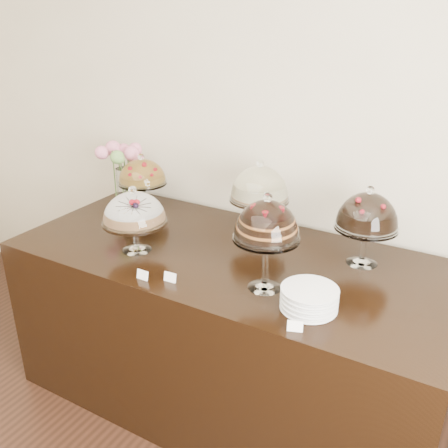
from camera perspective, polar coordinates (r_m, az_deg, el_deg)
The scene contains 12 objects.
wall_back at distance 2.86m, azimuth 2.84°, elevation 12.72°, with size 5.00×0.04×3.00m, color beige.
display_counter at distance 2.73m, azimuth 0.54°, elevation -11.85°, with size 2.20×1.00×0.90m, color black.
cake_stand_sugar_sponge at distance 2.49m, azimuth -10.24°, elevation 1.48°, with size 0.32×0.32×0.34m.
cake_stand_choco_layer at distance 2.08m, azimuth 4.91°, elevation 0.00°, with size 0.29×0.29×0.44m.
cake_stand_cheesecake at distance 2.63m, azimuth 4.08°, elevation 4.29°, with size 0.32×0.32×0.41m.
cake_stand_dark_choco at distance 2.40m, azimuth 16.07°, elevation 1.05°, with size 0.30×0.30×0.39m.
cake_stand_fruit_tart at distance 3.03m, azimuth -9.34°, elevation 5.65°, with size 0.29×0.29×0.35m.
flower_vase at distance 3.18m, azimuth -11.51°, elevation 6.64°, with size 0.24×0.27×0.38m.
plate_stack at distance 2.07m, azimuth 9.71°, elevation -8.44°, with size 0.23×0.23×0.09m.
price_card_left at distance 2.29m, azimuth -9.30°, elevation -5.76°, with size 0.06×0.01×0.04m, color white.
price_card_right at distance 1.95m, azimuth 8.12°, elevation -11.48°, with size 0.06×0.01×0.04m, color white.
price_card_extra at distance 2.26m, azimuth -6.19°, elevation -6.06°, with size 0.06×0.01×0.04m, color white.
Camera 1 is at (1.29, 0.51, 2.03)m, focal length 40.00 mm.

